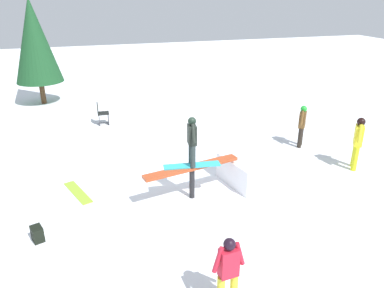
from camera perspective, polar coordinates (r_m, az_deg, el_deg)
ground_plane at (r=9.93m, az=-0.00°, el=-8.11°), size 60.00×60.00×0.00m
rail_feature at (r=9.55m, az=-0.00°, el=-4.10°), size 2.63×0.80×0.92m
snow_kicker_ramp at (r=10.81m, az=9.89°, el=-3.57°), size 2.07×1.83×0.73m
main_rider_on_rail at (r=9.24m, az=-0.00°, el=0.14°), size 1.47×0.66×1.30m
bystander_yellow at (r=12.11m, az=23.94°, el=0.48°), size 0.49×0.62×1.62m
bystander_red at (r=6.55m, az=5.56°, el=-18.47°), size 0.61×0.22×1.38m
bystander_brown at (r=13.27m, az=16.41°, el=2.96°), size 0.46×0.53×1.46m
loose_snowboard_lime at (r=10.57m, az=-16.99°, el=-7.06°), size 0.74×1.42×0.02m
folding_chair at (r=15.45m, az=-13.55°, el=4.41°), size 0.46×0.46×0.88m
backpack_on_snow at (r=8.96m, az=-22.51°, el=-12.53°), size 0.31×0.36×0.34m
pine_tree_near at (r=18.79m, az=-22.88°, el=14.31°), size 2.11×2.11×4.80m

